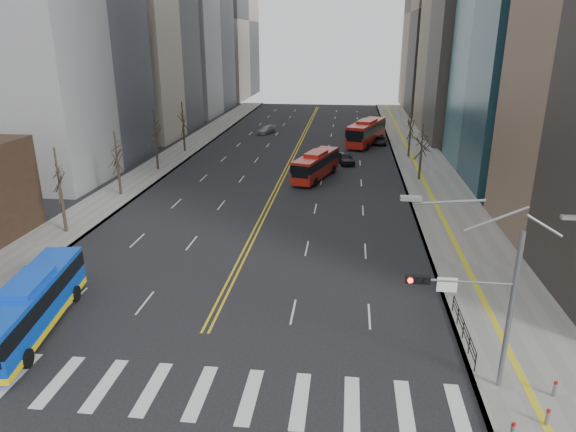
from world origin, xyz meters
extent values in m
plane|color=black|center=(0.00, 0.00, 0.00)|extent=(220.00, 220.00, 0.00)
cube|color=gray|center=(17.50, 45.00, 0.07)|extent=(7.00, 130.00, 0.15)
cube|color=gray|center=(-16.50, 45.00, 0.07)|extent=(5.00, 130.00, 0.15)
cube|color=silver|center=(-8.27, 0.00, 0.01)|extent=(0.70, 4.00, 0.01)
cube|color=silver|center=(-5.91, 0.00, 0.01)|extent=(0.70, 4.00, 0.01)
cube|color=silver|center=(-3.55, 0.00, 0.01)|extent=(0.70, 4.00, 0.01)
cube|color=silver|center=(-1.18, 0.00, 0.01)|extent=(0.70, 4.00, 0.01)
cube|color=silver|center=(1.18, 0.00, 0.01)|extent=(0.70, 4.00, 0.01)
cube|color=silver|center=(3.55, 0.00, 0.01)|extent=(0.70, 4.00, 0.01)
cube|color=silver|center=(5.91, 0.00, 0.01)|extent=(0.70, 4.00, 0.01)
cube|color=silver|center=(8.27, 0.00, 0.01)|extent=(0.70, 4.00, 0.01)
cube|color=silver|center=(10.64, 0.00, 0.01)|extent=(0.70, 4.00, 0.01)
cube|color=silver|center=(13.00, 0.00, 0.01)|extent=(0.70, 4.00, 0.01)
cube|color=gold|center=(-0.20, 55.00, 0.01)|extent=(0.15, 100.00, 0.01)
cube|color=gold|center=(0.20, 55.00, 0.01)|extent=(0.15, 100.00, 0.01)
cube|color=#B1A38E|center=(-29.00, 125.00, 20.00)|extent=(18.00, 30.00, 40.00)
cube|color=brown|center=(29.00, 103.00, 21.00)|extent=(18.00, 30.00, 42.00)
cylinder|color=gray|center=(15.20, 2.00, 4.00)|extent=(0.24, 0.24, 8.00)
cylinder|color=gray|center=(12.95, 2.00, 5.50)|extent=(4.50, 0.12, 0.12)
cube|color=black|center=(11.00, 2.00, 5.50)|extent=(1.10, 0.28, 0.38)
cylinder|color=#FF190C|center=(10.65, 1.84, 5.50)|extent=(0.24, 0.08, 0.24)
cylinder|color=black|center=(11.00, 1.84, 5.50)|extent=(0.24, 0.08, 0.24)
cylinder|color=black|center=(11.35, 1.84, 5.50)|extent=(0.24, 0.08, 0.24)
cube|color=white|center=(12.30, 2.00, 5.30)|extent=(0.90, 0.06, 0.70)
cube|color=#999993|center=(10.40, 2.00, 9.30)|extent=(0.90, 0.35, 0.18)
cube|color=black|center=(14.30, 6.00, 1.15)|extent=(0.04, 6.00, 0.04)
cylinder|color=black|center=(14.30, 3.00, 0.65)|extent=(0.06, 0.06, 1.00)
cylinder|color=black|center=(14.30, 4.50, 0.65)|extent=(0.06, 0.06, 1.00)
cylinder|color=black|center=(14.30, 6.00, 0.65)|extent=(0.06, 0.06, 1.00)
cylinder|color=black|center=(14.30, 7.50, 0.65)|extent=(0.06, 0.06, 1.00)
cylinder|color=black|center=(14.30, 9.00, 0.65)|extent=(0.06, 0.06, 1.00)
cylinder|color=gray|center=(14.80, -1.50, 0.50)|extent=(0.16, 0.16, 0.70)
cylinder|color=#B2140F|center=(14.80, -1.50, 0.88)|extent=(0.17, 0.17, 0.10)
cylinder|color=gray|center=(16.50, -0.50, 0.50)|extent=(0.16, 0.16, 0.70)
cylinder|color=#B2140F|center=(16.50, -0.50, 0.88)|extent=(0.17, 0.17, 0.10)
cylinder|color=gray|center=(17.50, 1.50, 0.50)|extent=(0.16, 0.16, 0.70)
cylinder|color=#B2140F|center=(17.50, 1.50, 0.88)|extent=(0.17, 0.17, 0.10)
cylinder|color=#32291F|center=(-16.00, 19.00, 1.95)|extent=(0.28, 0.28, 3.90)
cylinder|color=#32291F|center=(-16.00, 30.00, 1.80)|extent=(0.28, 0.28, 3.60)
cylinder|color=#32291F|center=(-16.00, 41.00, 2.00)|extent=(0.28, 0.28, 4.00)
cylinder|color=#32291F|center=(-16.00, 52.00, 1.90)|extent=(0.28, 0.28, 3.80)
cylinder|color=#32291F|center=(16.00, 40.00, 1.75)|extent=(0.28, 0.28, 3.50)
cylinder|color=#32291F|center=(16.00, 52.00, 1.88)|extent=(0.28, 0.28, 3.75)
cube|color=blue|center=(-9.68, 4.15, 1.62)|extent=(3.91, 11.06, 2.54)
cube|color=black|center=(-9.68, 4.15, 2.14)|extent=(3.97, 11.09, 0.93)
cube|color=blue|center=(-9.68, 4.15, 2.99)|extent=(2.37, 4.03, 0.40)
cube|color=yellow|center=(-9.68, 4.15, 0.55)|extent=(3.97, 11.09, 0.35)
cylinder|color=black|center=(-8.02, 0.89, 0.50)|extent=(0.45, 1.03, 1.00)
cylinder|color=black|center=(-11.33, 7.40, 0.50)|extent=(0.45, 1.03, 1.00)
cylinder|color=black|center=(-9.10, 7.75, 0.50)|extent=(0.45, 1.03, 1.00)
cube|color=#A71A11|center=(3.96, 39.28, 1.63)|extent=(5.03, 10.22, 2.56)
cube|color=black|center=(3.96, 39.28, 2.15)|extent=(5.09, 10.26, 0.93)
cube|color=#A71A11|center=(3.96, 39.28, 3.01)|extent=(2.74, 3.87, 0.40)
cylinder|color=black|center=(1.96, 36.53, 0.50)|extent=(0.57, 1.04, 1.00)
cylinder|color=black|center=(4.14, 35.89, 0.50)|extent=(0.57, 1.04, 1.00)
cylinder|color=black|center=(3.79, 42.66, 0.50)|extent=(0.57, 1.04, 1.00)
cylinder|color=black|center=(5.97, 42.02, 0.50)|extent=(0.57, 1.04, 1.00)
cube|color=#A71A11|center=(10.35, 60.50, 1.93)|extent=(6.36, 12.29, 3.15)
cube|color=black|center=(10.35, 60.50, 2.52)|extent=(6.43, 12.33, 1.12)
cube|color=#A71A11|center=(10.35, 60.50, 3.60)|extent=(3.40, 4.69, 0.40)
cylinder|color=black|center=(7.84, 57.27, 0.50)|extent=(0.60, 1.04, 1.00)
cylinder|color=black|center=(10.44, 56.41, 0.50)|extent=(0.60, 1.04, 1.00)
cylinder|color=black|center=(10.25, 64.59, 0.50)|extent=(0.60, 1.04, 1.00)
cylinder|color=black|center=(12.85, 63.73, 0.50)|extent=(0.60, 1.04, 1.00)
imported|color=silver|center=(-12.50, 8.96, 0.66)|extent=(1.90, 4.15, 1.32)
imported|color=black|center=(7.28, 47.23, 0.75)|extent=(2.99, 4.74, 1.50)
imported|color=#98999D|center=(-6.58, 68.26, 0.62)|extent=(3.29, 4.65, 1.25)
imported|color=black|center=(12.50, 61.10, 0.59)|extent=(2.02, 4.25, 1.17)
camera|label=1|loc=(7.64, -19.41, 15.81)|focal=32.00mm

